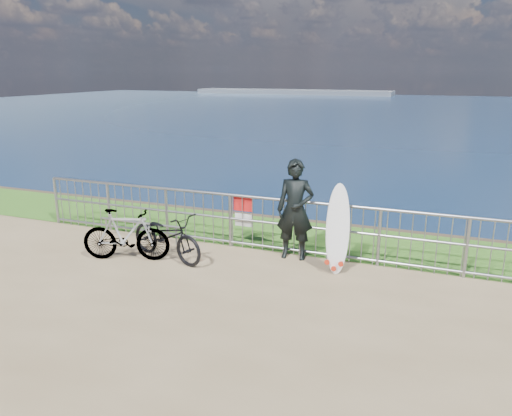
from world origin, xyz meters
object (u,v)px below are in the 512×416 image
at_px(surfboard, 337,232).
at_px(bicycle_far, 126,235).
at_px(bicycle_near, 167,236).
at_px(surfer, 295,210).

xyz_separation_m(surfboard, bicycle_far, (-3.88, -0.88, -0.24)).
relative_size(surfboard, bicycle_far, 0.96).
xyz_separation_m(bicycle_near, bicycle_far, (-0.71, -0.31, 0.04)).
relative_size(surfboard, bicycle_near, 0.91).
relative_size(surfer, bicycle_near, 1.08).
distance_m(bicycle_near, bicycle_far, 0.77).
bearing_deg(bicycle_far, surfboard, -94.25).
relative_size(bicycle_near, bicycle_far, 1.06).
relative_size(surfer, bicycle_far, 1.15).
bearing_deg(bicycle_far, surfer, -83.92).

